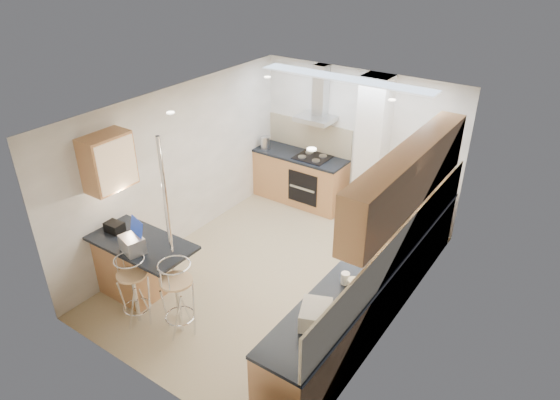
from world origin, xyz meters
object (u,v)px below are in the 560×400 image
Objects in this scene: laptop at (132,244)px; bar_stool_end at (178,298)px; bar_stool_near at (134,290)px; bread_bin at (316,315)px; microwave at (395,228)px.

bar_stool_end is at bearing 17.18° from laptop.
bar_stool_near is 0.94× the size of bar_stool_end.
bar_stool_near is 0.61m from bar_stool_end.
bar_stool_near is 2.48m from bread_bin.
bread_bin reaches higher than bar_stool_near.
bar_stool_end is at bearing 163.27° from bread_bin.
laptop is at bearing 102.31° from bar_stool_end.
laptop is at bearing 153.19° from microwave.
bar_stool_near is at bearing 165.92° from bread_bin.
bar_stool_end is 1.89m from bread_bin.
bread_bin is at bearing -157.96° from microwave.
laptop is 0.87m from bar_stool_end.
laptop is 0.30× the size of bar_stool_end.
laptop is (-2.51, -2.15, -0.02)m from microwave.
bar_stool_near is at bearing 117.16° from bar_stool_end.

